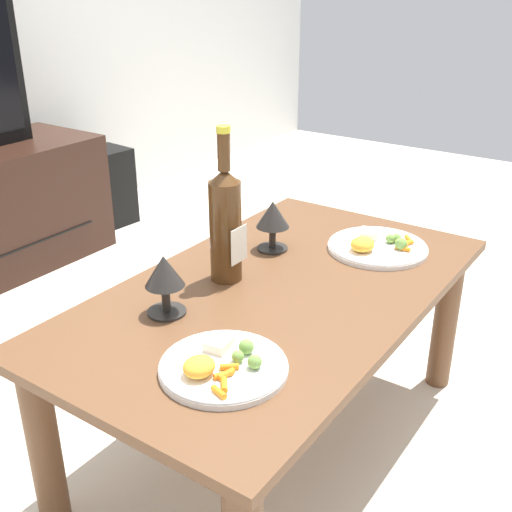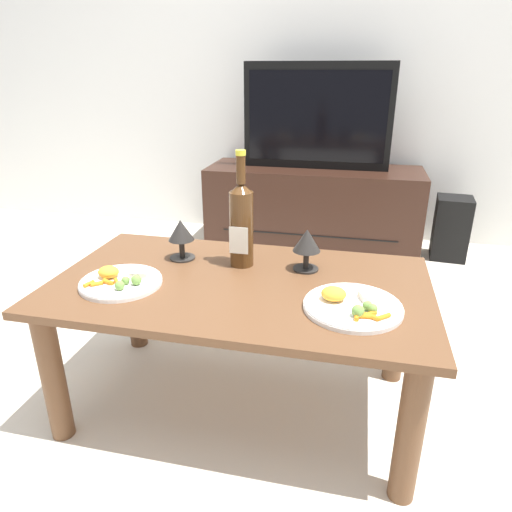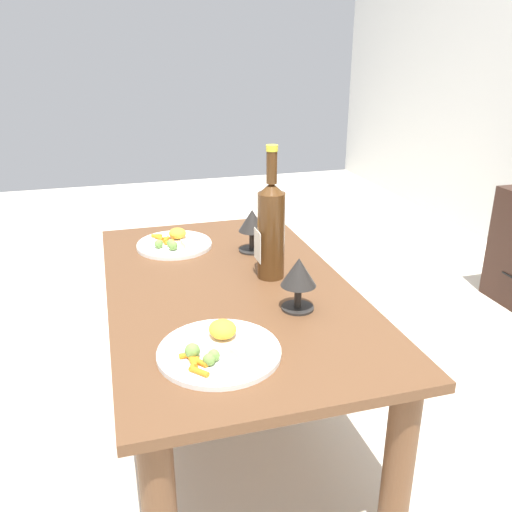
{
  "view_description": "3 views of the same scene",
  "coord_description": "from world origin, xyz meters",
  "views": [
    {
      "loc": [
        -1.14,
        -0.72,
        1.16
      ],
      "look_at": [
        -0.04,
        0.03,
        0.56
      ],
      "focal_mm": 44.12,
      "sensor_mm": 36.0,
      "label": 1
    },
    {
      "loc": [
        0.33,
        -1.24,
        1.07
      ],
      "look_at": [
        0.05,
        0.02,
        0.55
      ],
      "focal_mm": 32.08,
      "sensor_mm": 36.0,
      "label": 2
    },
    {
      "loc": [
        1.34,
        -0.3,
        1.1
      ],
      "look_at": [
        0.03,
        0.07,
        0.56
      ],
      "focal_mm": 37.76,
      "sensor_mm": 36.0,
      "label": 3
    }
  ],
  "objects": [
    {
      "name": "wine_bottle",
      "position": [
        -0.03,
        0.13,
        0.62
      ],
      "size": [
        0.08,
        0.08,
        0.38
      ],
      "color": "#4C2D14",
      "rests_on": "dining_table"
    },
    {
      "name": "dinner_plate_right",
      "position": [
        0.35,
        -0.1,
        0.48
      ],
      "size": [
        0.27,
        0.27,
        0.05
      ],
      "color": "white",
      "rests_on": "dining_table"
    },
    {
      "name": "ground_plane",
      "position": [
        0.0,
        0.0,
        0.0
      ],
      "size": [
        6.4,
        6.4,
        0.0
      ],
      "primitive_type": "plane",
      "color": "beige"
    },
    {
      "name": "goblet_left",
      "position": [
        -0.24,
        0.14,
        0.56
      ],
      "size": [
        0.09,
        0.09,
        0.14
      ],
      "color": "black",
      "rests_on": "dining_table"
    },
    {
      "name": "goblet_right",
      "position": [
        0.19,
        0.14,
        0.56
      ],
      "size": [
        0.09,
        0.09,
        0.14
      ],
      "color": "black",
      "rests_on": "dining_table"
    },
    {
      "name": "floor_speaker",
      "position": [
        0.9,
        1.58,
        0.19
      ],
      "size": [
        0.22,
        0.22,
        0.38
      ],
      "primitive_type": "cube",
      "rotation": [
        0.0,
        0.0,
        -0.09
      ],
      "color": "black",
      "rests_on": "ground_plane"
    },
    {
      "name": "tv_screen",
      "position": [
        0.06,
        1.58,
        0.82
      ],
      "size": [
        0.88,
        0.05,
        0.61
      ],
      "color": "black",
      "rests_on": "tv_stand"
    },
    {
      "name": "tv_stand",
      "position": [
        0.06,
        1.58,
        0.26
      ],
      "size": [
        1.31,
        0.47,
        0.51
      ],
      "color": "black",
      "rests_on": "ground_plane"
    },
    {
      "name": "dinner_plate_left",
      "position": [
        -0.35,
        -0.1,
        0.48
      ],
      "size": [
        0.25,
        0.25,
        0.05
      ],
      "color": "white",
      "rests_on": "dining_table"
    },
    {
      "name": "back_wall",
      "position": [
        0.0,
        1.91,
        1.3
      ],
      "size": [
        6.4,
        0.1,
        2.6
      ],
      "primitive_type": "cube",
      "color": "silver",
      "rests_on": "ground_plane"
    },
    {
      "name": "dining_table",
      "position": [
        0.0,
        0.0,
        0.38
      ],
      "size": [
        1.16,
        0.66,
        0.47
      ],
      "color": "brown",
      "rests_on": "ground_plane"
    }
  ]
}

